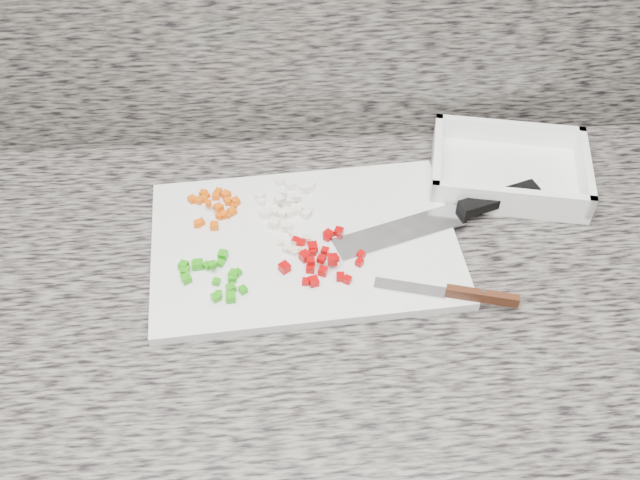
{
  "coord_description": "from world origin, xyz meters",
  "views": [
    {
      "loc": [
        0.02,
        0.84,
        1.63
      ],
      "look_at": [
        0.06,
        1.48,
        0.93
      ],
      "focal_mm": 40.0,
      "sensor_mm": 36.0,
      "label": 1
    }
  ],
  "objects": [
    {
      "name": "carrot_pile",
      "position": [
        -0.08,
        1.57,
        0.92
      ],
      "size": [
        0.08,
        0.08,
        0.02
      ],
      "color": "#DE5304",
      "rests_on": "cutting_board"
    },
    {
      "name": "chef_knife",
      "position": [
        0.27,
        1.53,
        0.92
      ],
      "size": [
        0.31,
        0.13,
        0.02
      ],
      "rotation": [
        0.0,
        0.0,
        0.31
      ],
      "color": "#B8BABF",
      "rests_on": "cutting_board"
    },
    {
      "name": "green_pepper_pile",
      "position": [
        -0.08,
        1.44,
        0.92
      ],
      "size": [
        0.09,
        0.09,
        0.02
      ],
      "color": "#23990D",
      "rests_on": "cutting_board"
    },
    {
      "name": "paring_knife",
      "position": [
        0.24,
        1.38,
        0.92
      ],
      "size": [
        0.18,
        0.06,
        0.02
      ],
      "rotation": [
        0.0,
        0.0,
        -0.27
      ],
      "color": "#B8BABF",
      "rests_on": "cutting_board"
    },
    {
      "name": "cutting_board",
      "position": [
        0.04,
        1.5,
        0.91
      ],
      "size": [
        0.43,
        0.3,
        0.01
      ],
      "primitive_type": "cube",
      "rotation": [
        0.0,
        0.0,
        0.06
      ],
      "color": "white",
      "rests_on": "countertop"
    },
    {
      "name": "red_pepper_pile",
      "position": [
        0.06,
        1.46,
        0.92
      ],
      "size": [
        0.12,
        0.1,
        0.02
      ],
      "color": "#A60204",
      "rests_on": "cutting_board"
    },
    {
      "name": "tray",
      "position": [
        0.35,
        1.62,
        0.92
      ],
      "size": [
        0.26,
        0.21,
        0.05
      ],
      "rotation": [
        0.0,
        0.0,
        -0.21
      ],
      "color": "white",
      "rests_on": "countertop"
    },
    {
      "name": "garlic_pile",
      "position": [
        0.03,
        1.49,
        0.92
      ],
      "size": [
        0.05,
        0.05,
        0.01
      ],
      "color": "beige",
      "rests_on": "cutting_board"
    },
    {
      "name": "cabinet",
      "position": [
        0.0,
        1.44,
        0.43
      ],
      "size": [
        3.92,
        0.62,
        0.86
      ],
      "primitive_type": "cube",
      "color": "beige",
      "rests_on": "ground"
    },
    {
      "name": "onion_pile",
      "position": [
        0.02,
        1.56,
        0.92
      ],
      "size": [
        0.09,
        0.11,
        0.02
      ],
      "color": "white",
      "rests_on": "cutting_board"
    },
    {
      "name": "countertop",
      "position": [
        0.0,
        1.44,
        0.88
      ],
      "size": [
        3.96,
        0.64,
        0.04
      ],
      "primitive_type": "cube",
      "color": "#69655D",
      "rests_on": "cabinet"
    }
  ]
}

